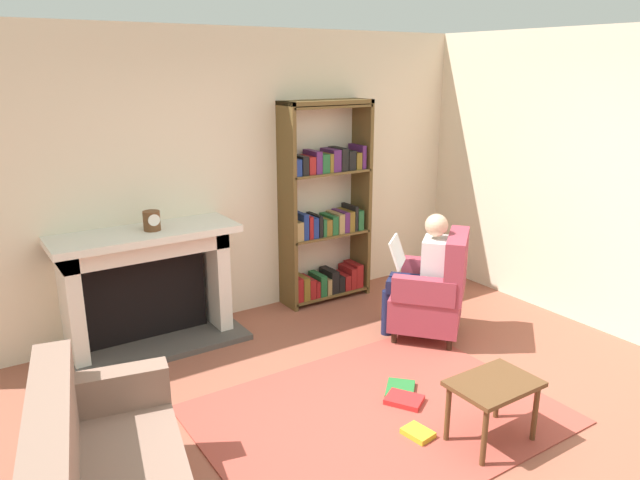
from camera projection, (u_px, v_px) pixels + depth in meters
The scene contains 11 objects.
ground at pixel (406, 437), 3.93m from camera, with size 14.00×14.00×0.00m, color #98533F.
back_wall at pixel (233, 177), 5.59m from camera, with size 5.60×0.10×2.70m, color beige.
side_wall_right at pixel (530, 171), 5.94m from camera, with size 0.10×5.20×2.70m, color beige.
area_rug at pixel (378, 415), 4.17m from camera, with size 2.40×1.80×0.01m, color #A34438.
fireplace at pixel (147, 283), 5.11m from camera, with size 1.57×0.64×1.05m.
mantel_clock at pixel (152, 221), 4.89m from camera, with size 0.14×0.14×0.16m.
bookshelf at pixel (326, 210), 6.01m from camera, with size 0.94×0.32×2.04m.
armchair_reading at pixel (435, 292), 5.28m from camera, with size 0.89×0.89×0.97m.
seated_reader at pixel (422, 270), 5.26m from camera, with size 0.57×0.59×1.14m.
side_table at pixel (494, 391), 3.79m from camera, with size 0.56×0.39×0.44m.
scattered_books at pixel (405, 402), 4.28m from camera, with size 0.52×0.76×0.04m.
Camera 1 is at (-2.34, -2.53, 2.37)m, focal length 33.29 mm.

